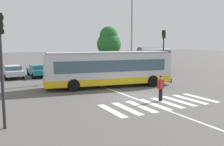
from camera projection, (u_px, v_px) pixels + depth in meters
ground_plane at (136, 97)px, 17.96m from camera, size 160.00×160.00×0.00m
city_transit_bus at (108, 69)px, 21.78m from camera, size 11.38×4.39×3.06m
pedestrian_crossing_street at (161, 87)px, 16.58m from camera, size 0.57×0.34×1.72m
parked_car_silver at (13, 71)px, 27.10m from camera, size 1.99×4.56×1.35m
parked_car_teal at (38, 70)px, 28.13m from camera, size 1.91×4.52×1.35m
parked_car_charcoal at (63, 69)px, 29.36m from camera, size 1.97×4.55×1.35m
parked_car_white at (86, 68)px, 30.50m from camera, size 1.95×4.54×1.35m
parked_car_black at (105, 67)px, 31.61m from camera, size 1.95×4.54×1.35m
traffic_light_near_corner at (1, 53)px, 10.99m from camera, size 0.33×0.32×5.18m
traffic_light_far_corner at (163, 46)px, 27.83m from camera, size 0.33×0.32×5.18m
bus_stop_shelter at (154, 53)px, 31.79m from camera, size 4.39×1.54×3.25m
twin_arm_street_lamp at (132, 20)px, 28.72m from camera, size 5.39×0.32×10.44m
background_tree_right at (109, 42)px, 36.50m from camera, size 3.56×3.56×6.13m
crosswalk_painted_stripes at (161, 104)px, 15.96m from camera, size 7.52×3.08×0.01m
lane_center_line at (118, 92)px, 19.55m from camera, size 0.16×24.00×0.01m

